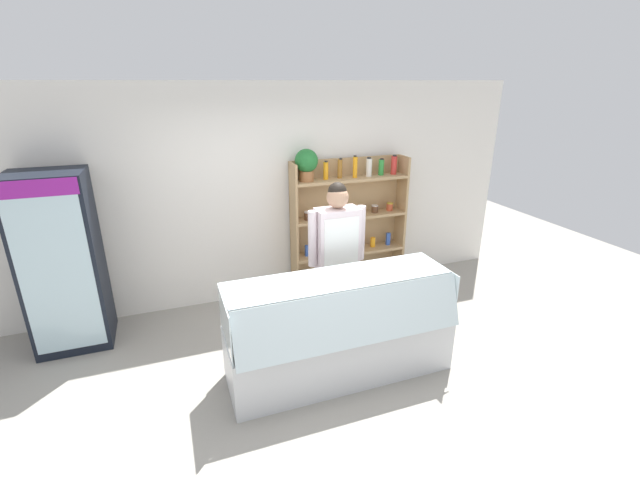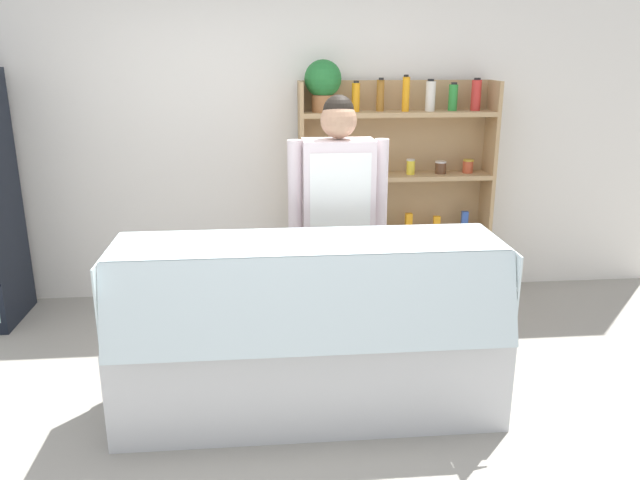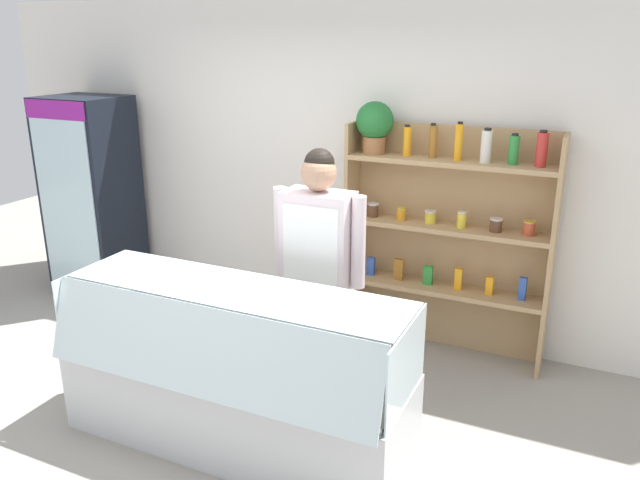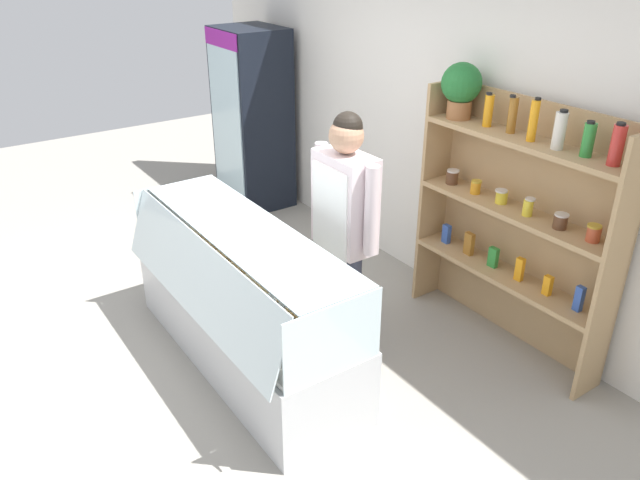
% 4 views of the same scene
% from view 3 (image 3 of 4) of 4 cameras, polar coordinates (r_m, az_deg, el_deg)
% --- Properties ---
extents(ground_plane, '(12.00, 12.00, 0.00)m').
position_cam_3_polar(ground_plane, '(4.12, -10.46, -17.74)').
color(ground_plane, gray).
extents(back_wall, '(6.80, 0.10, 2.70)m').
position_cam_3_polar(back_wall, '(5.22, 1.57, 6.65)').
color(back_wall, white).
rests_on(back_wall, ground).
extents(drinks_fridge, '(0.72, 0.62, 1.88)m').
position_cam_3_polar(drinks_fridge, '(6.24, -20.10, 3.60)').
color(drinks_fridge, black).
rests_on(drinks_fridge, ground).
extents(shelving_unit, '(1.56, 0.29, 1.93)m').
position_cam_3_polar(shelving_unit, '(4.80, 10.66, 2.13)').
color(shelving_unit, tan).
rests_on(shelving_unit, ground).
extents(deli_display_case, '(2.13, 0.74, 1.01)m').
position_cam_3_polar(deli_display_case, '(3.93, -7.76, -13.99)').
color(deli_display_case, silver).
rests_on(deli_display_case, ground).
extents(shop_clerk, '(0.64, 0.25, 1.74)m').
position_cam_3_polar(shop_clerk, '(4.04, -0.15, -1.46)').
color(shop_clerk, '#383D51').
rests_on(shop_clerk, ground).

